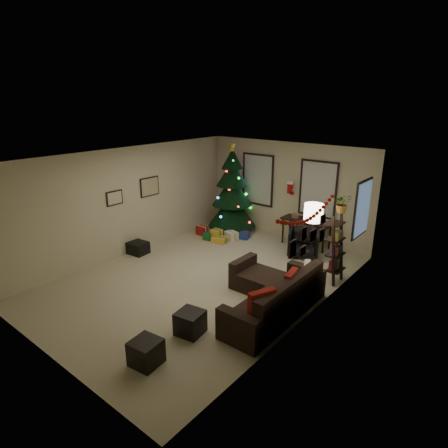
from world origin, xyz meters
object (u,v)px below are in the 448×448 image
(christmas_tree, at_px, (232,194))
(bookshelf, at_px, (336,250))
(sofa, at_px, (273,296))
(desk, at_px, (307,223))
(desk_chair, at_px, (304,243))

(christmas_tree, height_order, bookshelf, christmas_tree)
(sofa, height_order, desk, sofa)
(sofa, xyz_separation_m, desk_chair, (-0.77, 2.69, 0.08))
(desk_chair, xyz_separation_m, bookshelf, (1.21, -0.88, 0.40))
(desk_chair, relative_size, bookshelf, 0.45)
(christmas_tree, relative_size, desk_chair, 3.84)
(sofa, height_order, desk_chair, sofa)
(desk, distance_m, desk_chair, 0.77)
(desk, bearing_deg, sofa, -72.50)
(desk, bearing_deg, christmas_tree, -174.76)
(desk, xyz_separation_m, bookshelf, (1.49, -1.53, 0.10))
(christmas_tree, relative_size, bookshelf, 1.73)
(desk, height_order, bookshelf, bookshelf)
(christmas_tree, distance_m, sofa, 4.69)
(desk, bearing_deg, desk_chair, -66.77)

